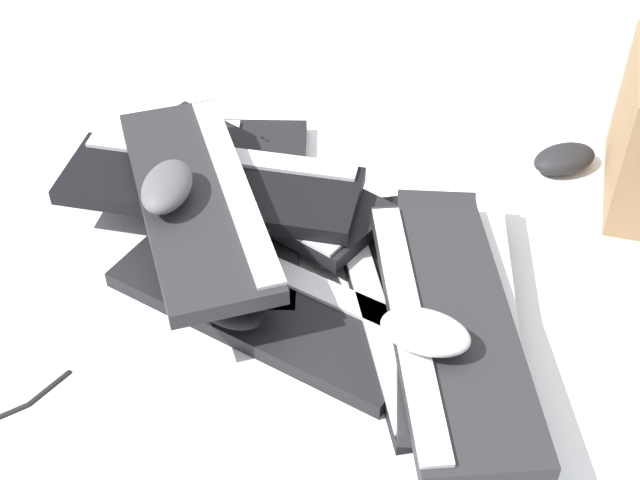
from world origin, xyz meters
TOP-DOWN VIEW (x-y plane):
  - ground_plane at (0.00, 0.00)m, footprint 3.20×3.20m
  - keyboard_0 at (0.15, -0.01)m, footprint 0.23×0.46m
  - keyboard_1 at (0.02, 0.14)m, footprint 0.39×0.44m
  - keyboard_2 at (0.02, -0.17)m, footprint 0.43×0.40m
  - keyboard_3 at (-0.00, -0.19)m, footprint 0.18×0.45m
  - keyboard_4 at (-0.01, 0.20)m, footprint 0.44×0.39m
  - keyboard_5 at (0.06, 0.23)m, footprint 0.41×0.42m
  - keyboard_6 at (0.07, -0.20)m, footprint 0.35×0.45m
  - keyboard_7 at (0.13, -0.16)m, footprint 0.35×0.46m
  - mouse_0 at (0.21, -0.02)m, footprint 0.08×0.12m
  - mouse_1 at (0.17, -0.17)m, footprint 0.13×0.12m
  - mouse_2 at (-0.40, 0.13)m, footprint 0.13×0.10m
  - mouse_3 at (0.11, 0.23)m, footprint 0.10×0.13m

SIDE VIEW (x-z plane):
  - ground_plane at x=0.00m, z-range 0.00..0.00m
  - keyboard_0 at x=0.15m, z-range 0.00..0.03m
  - keyboard_1 at x=0.02m, z-range 0.00..0.03m
  - keyboard_2 at x=0.02m, z-range 0.00..0.03m
  - mouse_2 at x=-0.40m, z-range 0.00..0.04m
  - keyboard_3 at x=0.00m, z-range 0.03..0.06m
  - keyboard_4 at x=-0.01m, z-range 0.03..0.06m
  - mouse_0 at x=0.21m, z-range 0.03..0.07m
  - keyboard_5 at x=0.06m, z-range 0.06..0.09m
  - keyboard_6 at x=0.07m, z-range 0.06..0.09m
  - keyboard_7 at x=0.13m, z-range 0.09..0.12m
  - mouse_3 at x=0.11m, z-range 0.09..0.13m
  - mouse_1 at x=0.17m, z-range 0.12..0.16m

